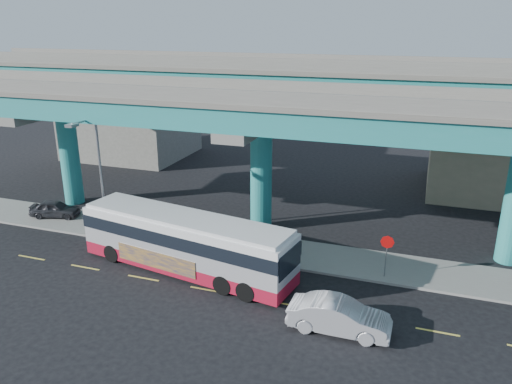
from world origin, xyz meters
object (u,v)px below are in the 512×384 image
(parked_car, at_px, (55,209))
(stop_sign, at_px, (387,247))
(street_lamp, at_px, (94,162))
(sedan, at_px, (339,316))
(transit_bus, at_px, (186,241))

(parked_car, relative_size, stop_sign, 1.53)
(street_lamp, distance_m, stop_sign, 18.85)
(sedan, bearing_deg, parked_car, 72.17)
(sedan, xyz_separation_m, parked_car, (-22.58, 7.34, -0.03))
(stop_sign, bearing_deg, street_lamp, -156.84)
(transit_bus, bearing_deg, street_lamp, 174.40)
(transit_bus, height_order, sedan, transit_bus)
(parked_car, xyz_separation_m, street_lamp, (5.63, -2.17, 4.72))
(transit_bus, xyz_separation_m, parked_car, (-13.01, 4.19, -1.12))
(street_lamp, bearing_deg, sedan, -16.97)
(sedan, relative_size, street_lamp, 0.59)
(transit_bus, height_order, parked_car, transit_bus)
(parked_car, bearing_deg, street_lamp, -127.01)
(transit_bus, relative_size, stop_sign, 5.39)
(sedan, bearing_deg, street_lamp, 73.21)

